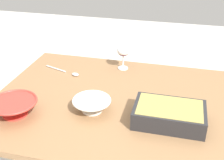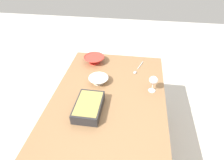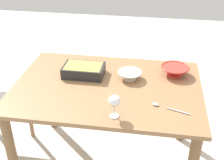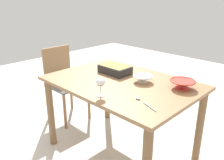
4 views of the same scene
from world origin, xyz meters
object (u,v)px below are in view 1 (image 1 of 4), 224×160
Objects in this scene: dining_table at (128,121)px; mixing_bowl at (14,107)px; small_bowl at (92,104)px; serving_spoon at (68,72)px; casserole_dish at (169,114)px; wine_glass at (123,52)px.

dining_table is 0.56m from mixing_bowl.
small_bowl is (-0.15, -0.12, 0.16)m from dining_table.
serving_spoon reaches higher than dining_table.
small_bowl reaches higher than dining_table.
serving_spoon is at bearing 150.58° from casserole_dish.
casserole_dish reaches higher than dining_table.
small_bowl is 0.42m from serving_spoon.
wine_glass reaches higher than mixing_bowl.
casserole_dish is at bearing -31.19° from dining_table.
serving_spoon is at bearing -154.39° from wine_glass.
small_bowl is at bearing 179.28° from casserole_dish.
dining_table is at bearing -73.75° from wine_glass.
wine_glass is 0.49× the size of casserole_dish.
casserole_dish reaches higher than mixing_bowl.
dining_table is 0.48m from serving_spoon.
casserole_dish is (0.31, -0.49, -0.06)m from wine_glass.
dining_table is 0.44m from wine_glass.
mixing_bowl reaches higher than serving_spoon.
casserole_dish is at bearing -57.46° from wine_glass.
wine_glass is 0.35m from serving_spoon.
casserole_dish is 1.42× the size of mixing_bowl.
wine_glass is 0.58m from casserole_dish.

